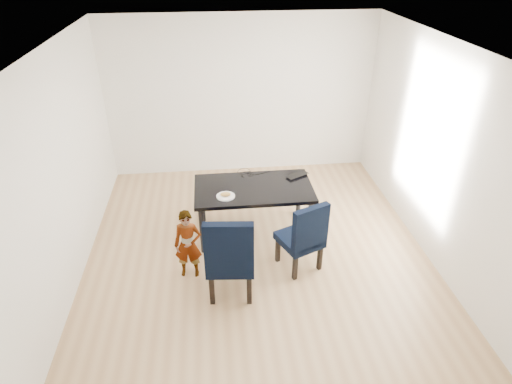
{
  "coord_description": "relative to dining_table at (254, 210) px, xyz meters",
  "views": [
    {
      "loc": [
        -0.52,
        -4.49,
        3.66
      ],
      "look_at": [
        0.0,
        0.2,
        0.85
      ],
      "focal_mm": 30.0,
      "sensor_mm": 36.0,
      "label": 1
    }
  ],
  "objects": [
    {
      "name": "child",
      "position": [
        -0.89,
        -0.8,
        0.09
      ],
      "size": [
        0.36,
        0.25,
        0.92
      ],
      "primitive_type": "imported",
      "rotation": [
        0.0,
        0.0,
        -0.1
      ],
      "color": "#FF4515",
      "rests_on": "floor"
    },
    {
      "name": "wall_front",
      "position": [
        0.0,
        -3.0,
        0.98
      ],
      "size": [
        4.5,
        0.01,
        2.7
      ],
      "primitive_type": "cube",
      "color": "white",
      "rests_on": "ground"
    },
    {
      "name": "ceiling",
      "position": [
        0.0,
        -0.5,
        2.33
      ],
      "size": [
        4.5,
        5.0,
        0.01
      ],
      "primitive_type": "cube",
      "color": "white",
      "rests_on": "wall_back"
    },
    {
      "name": "wall_back",
      "position": [
        0.0,
        2.0,
        0.98
      ],
      "size": [
        4.5,
        0.01,
        2.7
      ],
      "primitive_type": "cube",
      "color": "white",
      "rests_on": "ground"
    },
    {
      "name": "plate",
      "position": [
        -0.39,
        -0.21,
        0.38
      ],
      "size": [
        0.25,
        0.25,
        0.01
      ],
      "primitive_type": "cylinder",
      "rotation": [
        0.0,
        0.0,
        0.0
      ],
      "color": "white",
      "rests_on": "dining_table"
    },
    {
      "name": "laptop",
      "position": [
        0.62,
        0.29,
        0.39
      ],
      "size": [
        0.4,
        0.35,
        0.03
      ],
      "primitive_type": "imported",
      "rotation": [
        0.0,
        0.0,
        3.63
      ],
      "color": "black",
      "rests_on": "dining_table"
    },
    {
      "name": "floor",
      "position": [
        0.0,
        -0.5,
        -0.38
      ],
      "size": [
        4.5,
        5.0,
        0.01
      ],
      "primitive_type": "cube",
      "color": "tan",
      "rests_on": "ground"
    },
    {
      "name": "wall_right",
      "position": [
        2.25,
        -0.5,
        0.98
      ],
      "size": [
        0.01,
        5.0,
        2.7
      ],
      "primitive_type": "cube",
      "color": "white",
      "rests_on": "ground"
    },
    {
      "name": "chair_left",
      "position": [
        -0.39,
        -1.14,
        0.19
      ],
      "size": [
        0.59,
        0.61,
        1.12
      ],
      "primitive_type": "cube",
      "rotation": [
        0.0,
        0.0,
        -0.1
      ],
      "color": "black",
      "rests_on": "floor"
    },
    {
      "name": "chair_right",
      "position": [
        0.5,
        -0.78,
        0.12
      ],
      "size": [
        0.63,
        0.64,
        0.99
      ],
      "primitive_type": "cube",
      "rotation": [
        0.0,
        0.0,
        0.41
      ],
      "color": "black",
      "rests_on": "floor"
    },
    {
      "name": "sandwich",
      "position": [
        -0.39,
        -0.21,
        0.42
      ],
      "size": [
        0.15,
        0.1,
        0.06
      ],
      "primitive_type": "ellipsoid",
      "rotation": [
        0.0,
        0.0,
        0.3
      ],
      "color": "#C39345",
      "rests_on": "plate"
    },
    {
      "name": "dining_table",
      "position": [
        0.0,
        0.0,
        0.0
      ],
      "size": [
        1.6,
        0.9,
        0.75
      ],
      "primitive_type": "cube",
      "color": "black",
      "rests_on": "floor"
    },
    {
      "name": "wall_left",
      "position": [
        -2.25,
        -0.5,
        0.98
      ],
      "size": [
        0.01,
        5.0,
        2.7
      ],
      "primitive_type": "cube",
      "color": "white",
      "rests_on": "ground"
    },
    {
      "name": "cable_tangle",
      "position": [
        -0.06,
        0.35,
        0.38
      ],
      "size": [
        0.16,
        0.16,
        0.01
      ],
      "primitive_type": "torus",
      "rotation": [
        0.0,
        0.0,
        0.01
      ],
      "color": "black",
      "rests_on": "dining_table"
    }
  ]
}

